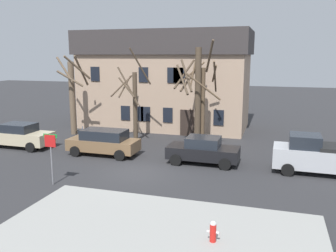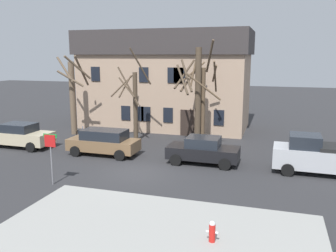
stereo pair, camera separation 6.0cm
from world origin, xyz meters
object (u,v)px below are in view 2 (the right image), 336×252
tree_bare_end (203,101)px  street_sign_pole (51,149)px  pickup_truck_silver (321,156)px  building_main (165,79)px  car_black_sedan (203,150)px  car_brown_wagon (104,142)px  bicycle_leaning (85,135)px  tree_bare_mid (134,101)px  tree_bare_near (73,94)px  tree_bare_far (196,93)px  car_beige_sedan (20,135)px  fire_hydrant (212,231)px

tree_bare_end → street_sign_pole: (-5.50, -10.00, -1.40)m
pickup_truck_silver → street_sign_pole: street_sign_pole is taller
building_main → car_black_sedan: building_main is taller
building_main → street_sign_pole: (-0.88, -15.84, -2.47)m
building_main → tree_bare_end: 7.51m
tree_bare_end → car_brown_wagon: tree_bare_end is taller
street_sign_pole → bicycle_leaning: bearing=110.7°
tree_bare_mid → bicycle_leaning: 4.68m
tree_bare_near → pickup_truck_silver: size_ratio=1.24×
car_black_sedan → street_sign_pole: bearing=-138.5°
tree_bare_far → street_sign_pole: tree_bare_far is taller
tree_bare_mid → car_beige_sedan: size_ratio=1.46×
car_black_sedan → pickup_truck_silver: bearing=-0.1°
tree_bare_mid → tree_bare_far: 4.81m
tree_bare_mid → tree_bare_far: tree_bare_far is taller
car_black_sedan → tree_bare_end: bearing=102.4°
street_sign_pole → bicycle_leaning: street_sign_pole is taller
building_main → tree_bare_near: bearing=-138.8°
tree_bare_near → tree_bare_mid: 5.60m
car_brown_wagon → car_beige_sedan: bearing=179.4°
tree_bare_near → tree_bare_far: bearing=-4.8°
building_main → tree_bare_end: size_ratio=2.30×
building_main → pickup_truck_silver: 16.07m
tree_bare_end → car_black_sedan: tree_bare_end is taller
tree_bare_near → car_black_sedan: (11.63, -4.82, -2.51)m
tree_bare_far → pickup_truck_silver: tree_bare_far is taller
car_brown_wagon → street_sign_pole: (0.05, -5.64, 0.94)m
car_beige_sedan → street_sign_pole: 8.77m
car_brown_wagon → car_black_sedan: size_ratio=1.08×
building_main → tree_bare_near: (-6.07, -5.31, -0.97)m
tree_bare_far → car_brown_wagon: bearing=-142.1°
car_black_sedan → car_brown_wagon: bearing=-179.4°
tree_bare_far → street_sign_pole: 11.10m
building_main → car_brown_wagon: size_ratio=3.25×
tree_bare_far → tree_bare_end: tree_bare_far is taller
tree_bare_far → car_beige_sedan: (-11.70, -3.94, -2.92)m
tree_bare_far → car_brown_wagon: tree_bare_far is taller
car_brown_wagon → car_black_sedan: 6.49m
tree_bare_far → pickup_truck_silver: bearing=-26.9°
pickup_truck_silver → car_beige_sedan: bearing=179.9°
car_black_sedan → pickup_truck_silver: 6.47m
tree_bare_end → pickup_truck_silver: size_ratio=1.26×
tree_bare_end → car_beige_sedan: 13.04m
tree_bare_end → tree_bare_mid: bearing=-177.9°
fire_hydrant → tree_bare_far: bearing=105.0°
car_black_sedan → street_sign_pole: 8.66m
car_brown_wagon → pickup_truck_silver: pickup_truck_silver is taller
street_sign_pole → tree_bare_far: bearing=62.1°
car_black_sedan → pickup_truck_silver: (6.47, -0.01, 0.21)m
building_main → car_brown_wagon: building_main is taller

